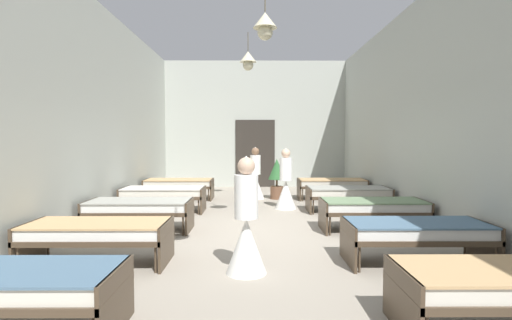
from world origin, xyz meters
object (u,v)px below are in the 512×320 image
(bed_left_row_1, at_px, (98,232))
(bed_left_row_0, at_px, (8,285))
(bed_right_row_2, at_px, (373,207))
(bed_left_row_3, at_px, (164,193))
(bed_left_row_4, at_px, (179,184))
(bed_right_row_4, at_px, (332,184))
(nurse_far_aisle, at_px, (246,232))
(potted_plant, at_px, (277,175))
(bed_left_row_2, at_px, (139,207))
(bed_right_row_1, at_px, (416,232))
(bed_right_row_3, at_px, (348,193))
(nurse_mid_aisle, at_px, (286,187))
(bed_right_row_0, at_px, (508,284))
(nurse_near_aisle, at_px, (255,180))

(bed_left_row_1, bearing_deg, bed_left_row_0, -90.00)
(bed_right_row_2, distance_m, bed_left_row_3, 4.73)
(bed_right_row_2, xyz_separation_m, bed_left_row_4, (-4.33, 3.80, 0.00))
(bed_left_row_0, xyz_separation_m, bed_right_row_4, (4.33, 7.60, 0.00))
(nurse_far_aisle, distance_m, potted_plant, 6.18)
(bed_right_row_2, relative_size, bed_left_row_4, 1.00)
(bed_left_row_2, height_order, bed_left_row_4, same)
(bed_left_row_0, xyz_separation_m, bed_right_row_1, (4.33, 1.90, 0.00))
(bed_right_row_1, relative_size, potted_plant, 1.65)
(bed_right_row_3, bearing_deg, bed_left_row_1, -138.72)
(bed_left_row_1, relative_size, bed_left_row_4, 1.00)
(bed_left_row_2, xyz_separation_m, bed_right_row_4, (4.33, 3.80, 0.00))
(bed_left_row_3, relative_size, potted_plant, 1.65)
(bed_left_row_2, relative_size, nurse_mid_aisle, 1.28)
(bed_left_row_4, distance_m, nurse_far_aisle, 6.39)
(bed_right_row_0, xyz_separation_m, bed_left_row_4, (-4.33, 7.60, 0.00))
(bed_right_row_4, bearing_deg, bed_left_row_2, -138.72)
(bed_right_row_0, bearing_deg, nurse_mid_aisle, 103.24)
(bed_left_row_4, bearing_deg, bed_right_row_2, -41.28)
(bed_left_row_1, height_order, nurse_far_aisle, nurse_far_aisle)
(bed_left_row_0, xyz_separation_m, nurse_near_aisle, (2.16, 7.71, 0.09))
(nurse_far_aisle, bearing_deg, bed_right_row_3, -28.47)
(bed_right_row_3, bearing_deg, bed_right_row_4, 90.00)
(bed_left_row_2, relative_size, bed_left_row_3, 1.00)
(bed_left_row_2, relative_size, bed_right_row_4, 1.00)
(bed_right_row_0, height_order, nurse_near_aisle, nurse_near_aisle)
(bed_left_row_0, bearing_deg, bed_left_row_1, 90.00)
(bed_left_row_2, relative_size, nurse_far_aisle, 1.28)
(bed_left_row_4, bearing_deg, bed_right_row_0, -60.34)
(nurse_far_aisle, bearing_deg, potted_plant, -6.47)
(bed_right_row_2, xyz_separation_m, nurse_near_aisle, (-2.17, 3.91, 0.09))
(bed_right_row_0, height_order, bed_right_row_4, same)
(bed_left_row_3, xyz_separation_m, nurse_mid_aisle, (2.90, 0.38, 0.09))
(bed_right_row_2, bearing_deg, bed_right_row_4, 90.00)
(potted_plant, bearing_deg, bed_right_row_4, -2.33)
(bed_right_row_1, relative_size, bed_left_row_2, 1.00)
(bed_left_row_0, height_order, bed_left_row_3, same)
(bed_left_row_0, xyz_separation_m, potted_plant, (2.77, 7.66, 0.24))
(bed_right_row_0, xyz_separation_m, potted_plant, (-1.56, 7.66, 0.24))
(bed_left_row_2, bearing_deg, nurse_near_aisle, 61.12)
(bed_left_row_1, height_order, bed_right_row_2, same)
(potted_plant, bearing_deg, bed_left_row_2, -125.65)
(bed_right_row_0, bearing_deg, bed_right_row_1, 90.00)
(bed_right_row_1, bearing_deg, nurse_near_aisle, 110.46)
(bed_right_row_0, relative_size, bed_left_row_2, 1.00)
(bed_left_row_0, relative_size, nurse_mid_aisle, 1.28)
(bed_right_row_0, xyz_separation_m, nurse_mid_aisle, (-1.43, 6.08, 0.09))
(bed_right_row_2, xyz_separation_m, bed_right_row_3, (0.00, 1.90, 0.00))
(bed_right_row_0, distance_m, bed_left_row_2, 5.76)
(bed_right_row_2, height_order, nurse_near_aisle, nurse_near_aisle)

